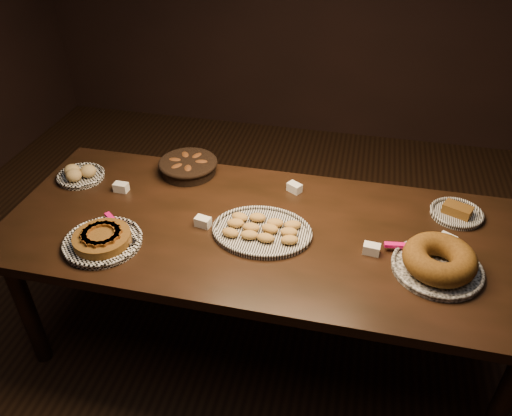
% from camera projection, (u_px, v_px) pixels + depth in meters
% --- Properties ---
extents(ground, '(5.00, 5.00, 0.00)m').
position_uv_depth(ground, '(262.00, 336.00, 2.71)').
color(ground, black).
rests_on(ground, ground).
extents(buffet_table, '(2.40, 1.00, 0.75)m').
position_uv_depth(buffet_table, '(263.00, 240.00, 2.31)').
color(buffet_table, black).
rests_on(buffet_table, ground).
extents(apple_tart_plate, '(0.34, 0.35, 0.06)m').
position_uv_depth(apple_tart_plate, '(103.00, 240.00, 2.17)').
color(apple_tart_plate, white).
rests_on(apple_tart_plate, buffet_table).
extents(madeleine_platter, '(0.45, 0.36, 0.05)m').
position_uv_depth(madeleine_platter, '(262.00, 230.00, 2.23)').
color(madeleine_platter, black).
rests_on(madeleine_platter, buffet_table).
extents(bundt_cake_plate, '(0.40, 0.37, 0.11)m').
position_uv_depth(bundt_cake_plate, '(439.00, 262.00, 2.02)').
color(bundt_cake_plate, black).
rests_on(bundt_cake_plate, buffet_table).
extents(croissant_basket, '(0.31, 0.31, 0.08)m').
position_uv_depth(croissant_basket, '(188.00, 165.00, 2.63)').
color(croissant_basket, black).
rests_on(croissant_basket, buffet_table).
extents(bread_roll_plate, '(0.25, 0.25, 0.08)m').
position_uv_depth(bread_roll_plate, '(80.00, 174.00, 2.59)').
color(bread_roll_plate, white).
rests_on(bread_roll_plate, buffet_table).
extents(loaf_plate, '(0.24, 0.24, 0.06)m').
position_uv_depth(loaf_plate, '(457.00, 212.00, 2.34)').
color(loaf_plate, black).
rests_on(loaf_plate, buffet_table).
extents(tent_cards, '(1.64, 0.46, 0.04)m').
position_uv_depth(tent_cards, '(282.00, 215.00, 2.31)').
color(tent_cards, white).
rests_on(tent_cards, buffet_table).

